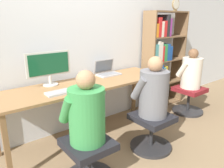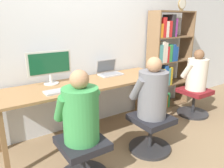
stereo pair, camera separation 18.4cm
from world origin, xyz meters
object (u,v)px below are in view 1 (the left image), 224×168
at_px(laptop, 107,72).
at_px(person_at_monitor, 86,112).
at_px(bookshelf, 160,62).
at_px(desktop_monitor, 49,67).
at_px(office_chair_left, 88,159).
at_px(office_chair_side, 189,99).
at_px(keyboard, 65,91).
at_px(person_near_shelf, 191,71).
at_px(person_at_laptop, 153,91).
at_px(office_chair_right, 152,130).
at_px(desk_clock, 176,4).

height_order(laptop, person_at_monitor, person_at_monitor).
bearing_deg(bookshelf, desktop_monitor, 179.38).
distance_m(person_at_monitor, bookshelf, 2.24).
height_order(office_chair_left, office_chair_side, same).
height_order(keyboard, office_chair_side, keyboard).
distance_m(office_chair_left, person_near_shelf, 2.34).
xyz_separation_m(person_at_laptop, office_chair_side, (1.33, 0.35, -0.50)).
bearing_deg(keyboard, person_at_laptop, -31.12).
relative_size(desktop_monitor, office_chair_right, 1.07).
xyz_separation_m(office_chair_left, person_at_monitor, (0.00, 0.01, 0.49)).
bearing_deg(person_at_laptop, keyboard, 148.88).
relative_size(office_chair_right, office_chair_side, 1.00).
relative_size(office_chair_right, person_at_monitor, 0.75).
xyz_separation_m(office_chair_right, person_at_laptop, (0.00, 0.01, 0.50)).
bearing_deg(office_chair_right, bookshelf, 37.53).
distance_m(office_chair_left, bookshelf, 2.32).
xyz_separation_m(laptop, person_at_monitor, (-0.91, -0.90, -0.08)).
height_order(keyboard, person_at_monitor, person_at_monitor).
relative_size(office_chair_left, bookshelf, 0.31).
xyz_separation_m(person_at_laptop, desk_clock, (1.37, 0.80, 1.04)).
distance_m(keyboard, office_chair_left, 0.77).
bearing_deg(person_at_laptop, office_chair_left, -178.49).
bearing_deg(desktop_monitor, office_chair_side, -13.51).
distance_m(keyboard, person_near_shelf, 2.21).
bearing_deg(laptop, office_chair_right, -88.87).
height_order(office_chair_left, person_at_laptop, person_at_laptop).
xyz_separation_m(laptop, office_chair_side, (1.35, -0.53, -0.58)).
height_order(keyboard, bookshelf, bookshelf).
height_order(office_chair_left, person_at_monitor, person_at_monitor).
height_order(person_at_monitor, desk_clock, desk_clock).
xyz_separation_m(office_chair_right, bookshelf, (1.13, 0.87, 0.58)).
bearing_deg(person_at_monitor, laptop, 44.72).
height_order(desktop_monitor, keyboard, desktop_monitor).
bearing_deg(desktop_monitor, office_chair_right, -45.17).
bearing_deg(bookshelf, office_chair_left, -156.66).
bearing_deg(bookshelf, person_at_monitor, -156.79).
bearing_deg(person_at_laptop, person_near_shelf, 15.03).
xyz_separation_m(office_chair_right, office_chair_side, (1.33, 0.36, 0.00)).
bearing_deg(laptop, person_at_monitor, -135.28).
distance_m(laptop, desk_clock, 1.70).
bearing_deg(desk_clock, bookshelf, 165.27).
bearing_deg(person_at_monitor, office_chair_right, 0.81).
bearing_deg(desktop_monitor, keyboard, -87.67).
distance_m(bookshelf, person_near_shelf, 0.55).
bearing_deg(office_chair_side, laptop, 158.60).
relative_size(desktop_monitor, bookshelf, 0.33).
distance_m(desktop_monitor, office_chair_right, 1.47).
xyz_separation_m(desktop_monitor, office_chair_right, (0.89, -0.89, -0.76)).
height_order(person_at_laptop, desk_clock, desk_clock).
relative_size(desktop_monitor, office_chair_side, 1.07).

